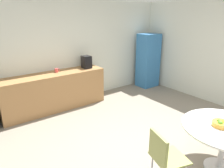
{
  "coord_description": "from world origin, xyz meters",
  "views": [
    {
      "loc": [
        -2.29,
        -2.08,
        2.27
      ],
      "look_at": [
        0.04,
        1.08,
        0.95
      ],
      "focal_mm": 34.05,
      "sensor_mm": 36.0,
      "label": 1
    }
  ],
  "objects_px": {
    "mug_white": "(57,70)",
    "coffee_maker": "(86,62)",
    "chair_olive": "(164,154)",
    "fruit_bowl": "(221,123)",
    "locker_cabinet": "(148,61)"
  },
  "relations": [
    {
      "from": "chair_olive",
      "to": "coffee_maker",
      "type": "distance_m",
      "value": 3.39
    },
    {
      "from": "fruit_bowl",
      "to": "mug_white",
      "type": "bearing_deg",
      "value": 105.67
    },
    {
      "from": "chair_olive",
      "to": "locker_cabinet",
      "type": "bearing_deg",
      "value": 47.32
    },
    {
      "from": "locker_cabinet",
      "to": "coffee_maker",
      "type": "relative_size",
      "value": 5.19
    },
    {
      "from": "chair_olive",
      "to": "fruit_bowl",
      "type": "height_order",
      "value": "chair_olive"
    },
    {
      "from": "locker_cabinet",
      "to": "mug_white",
      "type": "distance_m",
      "value": 2.98
    },
    {
      "from": "chair_olive",
      "to": "mug_white",
      "type": "relative_size",
      "value": 6.43
    },
    {
      "from": "mug_white",
      "to": "coffee_maker",
      "type": "distance_m",
      "value": 0.81
    },
    {
      "from": "mug_white",
      "to": "coffee_maker",
      "type": "xyz_separation_m",
      "value": [
        0.8,
        -0.06,
        0.11
      ]
    },
    {
      "from": "fruit_bowl",
      "to": "mug_white",
      "type": "height_order",
      "value": "mug_white"
    },
    {
      "from": "mug_white",
      "to": "coffee_maker",
      "type": "bearing_deg",
      "value": -4.42
    },
    {
      "from": "mug_white",
      "to": "chair_olive",
      "type": "bearing_deg",
      "value": -89.03
    },
    {
      "from": "coffee_maker",
      "to": "locker_cabinet",
      "type": "bearing_deg",
      "value": -2.64
    },
    {
      "from": "coffee_maker",
      "to": "mug_white",
      "type": "bearing_deg",
      "value": 175.58
    },
    {
      "from": "locker_cabinet",
      "to": "chair_olive",
      "type": "relative_size",
      "value": 2.0
    }
  ]
}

